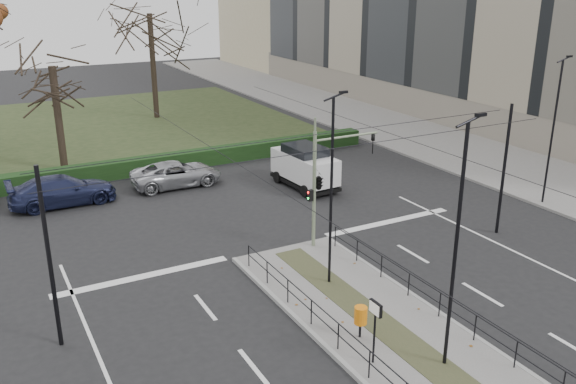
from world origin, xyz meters
The scene contains 18 objects.
ground centered at (0.00, 0.00, 0.00)m, with size 140.00×140.00×0.00m, color black.
median_island centered at (0.00, -2.50, 0.07)m, with size 4.40×15.00×0.14m, color #64615F.
sidewalk_east centered at (18.00, 22.00, 0.07)m, with size 8.00×90.00×0.14m, color #64615F.
park centered at (-6.00, 32.00, 0.05)m, with size 38.00×26.00×0.10m, color #232F17.
hedge centered at (-6.00, 18.60, 0.50)m, with size 38.00×1.00×1.00m, color black.
median_railing centered at (0.00, -2.60, 0.98)m, with size 4.14×13.24×0.92m.
catenary centered at (0.00, 1.62, 3.42)m, with size 20.00×34.00×6.00m.
traffic_light centered at (1.55, 4.50, 3.08)m, with size 3.44×1.97×5.06m.
litter_bin centered at (-1.06, -2.36, 0.91)m, with size 0.42×0.42×1.08m.
info_panel centered at (-1.51, -3.69, 1.75)m, with size 0.12×0.54×2.05m.
streetlamp_median_near centered at (0.38, -4.76, 4.01)m, with size 0.64×0.13×7.60m.
streetlamp_median_far centered at (0.09, 1.32, 3.84)m, with size 0.61×0.12×7.28m.
streetlamp_sidewalk centered at (14.52, 3.57, 3.92)m, with size 0.62×0.13×7.44m.
parked_car_third centered at (-7.36, 15.34, 0.77)m, with size 2.16×5.31×1.54m, color #1C2243.
parked_car_fourth centered at (-1.21, 15.48, 0.70)m, with size 2.32×5.03×1.40m, color #989A9F.
white_van centered at (5.05, 11.88, 1.24)m, with size 2.27×4.56×2.39m.
bare_tree_center centered at (2.98, 33.20, 7.86)m, with size 7.90×7.90×11.12m.
bare_tree_near centered at (-6.33, 21.37, 5.85)m, with size 4.85×4.85×8.27m.
Camera 1 is at (-11.17, -16.23, 11.07)m, focal length 38.00 mm.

